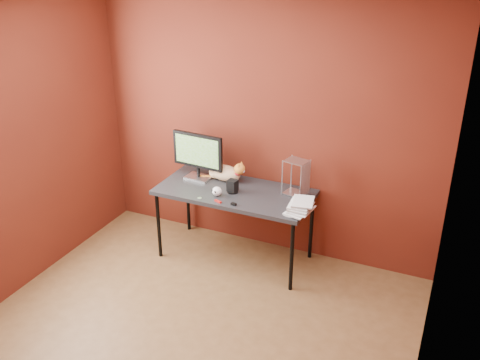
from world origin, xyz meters
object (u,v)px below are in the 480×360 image
at_px(cat, 225,173).
at_px(desk, 235,195).
at_px(speaker, 232,187).
at_px(monitor, 198,154).
at_px(book_stack, 294,145).
at_px(skull_mug, 217,191).

bearing_deg(cat, desk, -36.58).
distance_m(cat, speaker, 0.28).
relative_size(monitor, book_stack, 0.44).
relative_size(speaker, book_stack, 0.10).
distance_m(skull_mug, speaker, 0.17).
height_order(skull_mug, speaker, speaker).
bearing_deg(cat, monitor, -159.42).
relative_size(skull_mug, book_stack, 0.08).
bearing_deg(skull_mug, desk, 82.99).
height_order(desk, speaker, speaker).
relative_size(cat, book_stack, 0.41).
bearing_deg(desk, speaker, -93.50).
relative_size(desk, book_stack, 1.20).
height_order(cat, book_stack, book_stack).
distance_m(desk, speaker, 0.12).
bearing_deg(speaker, cat, 138.13).
height_order(monitor, speaker, monitor).
height_order(skull_mug, book_stack, book_stack).
distance_m(monitor, book_stack, 1.17).
height_order(desk, skull_mug, skull_mug).
distance_m(desk, book_stack, 0.94).
relative_size(monitor, skull_mug, 5.51).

